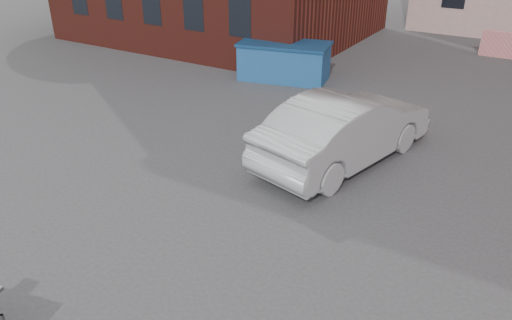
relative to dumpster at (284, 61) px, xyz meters
The scene contains 3 objects.
ground 8.77m from the dumpster, 67.87° to the right, with size 120.00×120.00×0.00m, color #38383A.
dumpster is the anchor object (origin of this frame).
silver_car 6.32m from the dumpster, 48.94° to the right, with size 1.69×4.84×1.60m, color #A8ACB0.
Camera 1 is at (4.53, -6.55, 5.23)m, focal length 35.00 mm.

